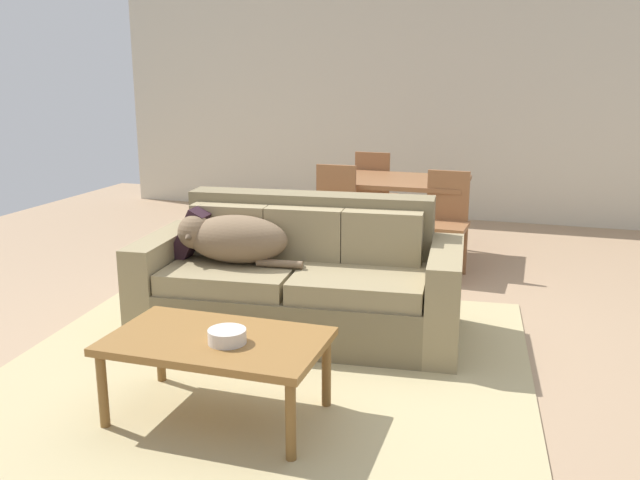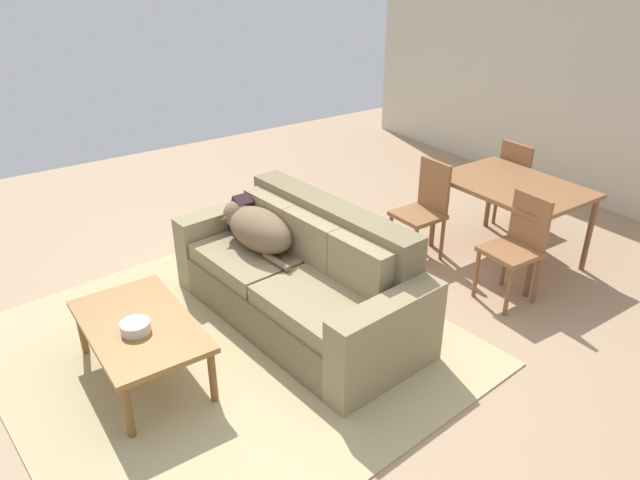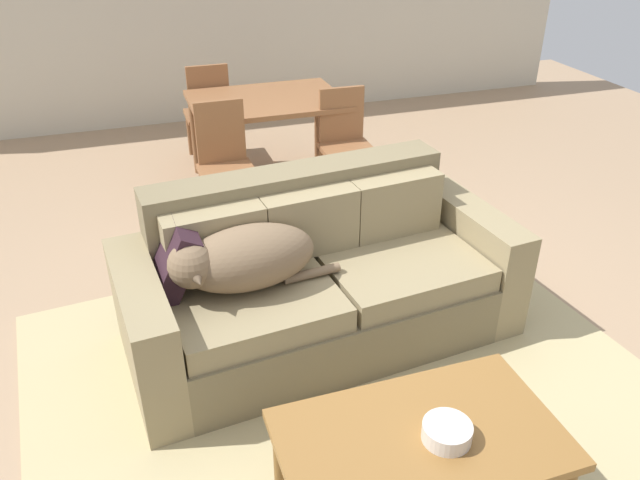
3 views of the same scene
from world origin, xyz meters
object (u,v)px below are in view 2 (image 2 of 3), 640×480
object	(u,v)px
dining_chair_far_left	(519,182)
coffee_table	(140,329)
throw_pillow_by_left_arm	(251,211)
dining_chair_near_right	(517,243)
bowl_on_coffee_table	(136,327)
dining_chair_near_left	(424,206)
couch	(302,279)
dog_on_left_cushion	(257,228)
dining_table	(514,191)

from	to	relation	value
dining_chair_far_left	coffee_table	bearing A→B (deg)	92.24
throw_pillow_by_left_arm	dining_chair_near_right	xyz separation A→B (m)	(1.52, 1.60, -0.14)
bowl_on_coffee_table	dining_chair_near_left	size ratio (longest dim) A/B	0.21
throw_pillow_by_left_arm	bowl_on_coffee_table	size ratio (longest dim) A/B	1.91
coffee_table	dining_chair_near_right	xyz separation A→B (m)	(0.76, 2.87, 0.11)
couch	dog_on_left_cushion	xyz separation A→B (m)	(-0.44, -0.14, 0.31)
couch	dining_chair_far_left	bearing A→B (deg)	87.45
throw_pillow_by_left_arm	coffee_table	size ratio (longest dim) A/B	0.33
dining_table	dining_chair_near_left	size ratio (longest dim) A/B	1.33
throw_pillow_by_left_arm	dining_chair_near_left	xyz separation A→B (m)	(0.54, 1.51, -0.14)
coffee_table	dining_table	distance (m)	3.43
coffee_table	dining_chair_far_left	distance (m)	4.01
dog_on_left_cushion	dining_chair_near_right	distance (m)	2.11
bowl_on_coffee_table	dining_chair_near_left	world-z (taller)	dining_chair_near_left
dog_on_left_cushion	coffee_table	size ratio (longest dim) A/B	0.80
coffee_table	bowl_on_coffee_table	xyz separation A→B (m)	(0.08, -0.04, 0.08)
couch	dog_on_left_cushion	world-z (taller)	couch
dining_chair_near_left	bowl_on_coffee_table	bearing A→B (deg)	-84.27
couch	dining_chair_near_left	bearing A→B (deg)	93.10
dining_table	dining_chair_near_right	bearing A→B (deg)	-46.86
throw_pillow_by_left_arm	bowl_on_coffee_table	bearing A→B (deg)	-57.39
dining_chair_near_left	dining_table	bearing A→B (deg)	52.14
dining_chair_near_right	couch	bearing A→B (deg)	-113.13
throw_pillow_by_left_arm	dining_chair_near_right	bearing A→B (deg)	46.52
throw_pillow_by_left_arm	coffee_table	distance (m)	1.51
dining_table	dining_chair_far_left	distance (m)	0.74
throw_pillow_by_left_arm	dining_chair_far_left	distance (m)	2.81
throw_pillow_by_left_arm	coffee_table	bearing A→B (deg)	-59.13
dog_on_left_cushion	throw_pillow_by_left_arm	size ratio (longest dim) A/B	2.41
coffee_table	dining_chair_near_right	size ratio (longest dim) A/B	1.21
couch	bowl_on_coffee_table	distance (m)	1.34
throw_pillow_by_left_arm	dining_table	size ratio (longest dim) A/B	0.30
dining_chair_near_left	dining_chair_near_right	distance (m)	0.98
couch	throw_pillow_by_left_arm	bearing A→B (deg)	175.58
dog_on_left_cushion	dining_table	xyz separation A→B (m)	(0.70, 2.26, 0.02)
dining_chair_near_right	dining_chair_far_left	distance (m)	1.44
coffee_table	dining_chair_near_right	world-z (taller)	dining_chair_near_right
dining_chair_near_left	dining_chair_far_left	xyz separation A→B (m)	(0.09, 1.23, -0.01)
throw_pillow_by_left_arm	dining_chair_near_left	bearing A→B (deg)	70.20
dog_on_left_cushion	throw_pillow_by_left_arm	distance (m)	0.35
bowl_on_coffee_table	dining_chair_far_left	distance (m)	4.06
dining_table	dining_chair_near_right	world-z (taller)	dining_chair_near_right
couch	dog_on_left_cushion	distance (m)	0.56
throw_pillow_by_left_arm	coffee_table	xyz separation A→B (m)	(0.76, -1.27, -0.26)
coffee_table	dining_chair_near_left	size ratio (longest dim) A/B	1.18
couch	dining_chair_near_left	world-z (taller)	dining_chair_near_left
dining_table	dining_chair_far_left	world-z (taller)	dining_chair_far_left
coffee_table	dining_chair_near_left	xyz separation A→B (m)	(-0.22, 2.78, 0.12)
couch	throw_pillow_by_left_arm	size ratio (longest dim) A/B	6.07
dining_table	dining_chair_far_left	size ratio (longest dim) A/B	1.33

